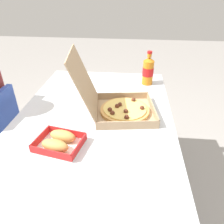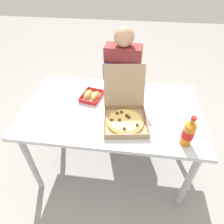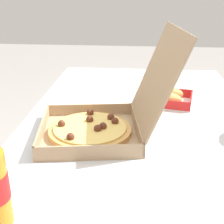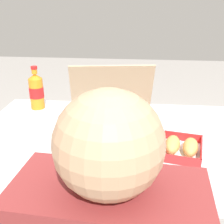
% 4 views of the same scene
% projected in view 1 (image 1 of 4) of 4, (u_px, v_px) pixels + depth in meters
% --- Properties ---
extents(ground_plane, '(10.00, 10.00, 0.00)m').
position_uv_depth(ground_plane, '(97.00, 211.00, 1.45)').
color(ground_plane, gray).
extents(dining_table, '(1.38, 0.82, 0.73)m').
position_uv_depth(dining_table, '(93.00, 136.00, 1.10)').
color(dining_table, silver).
rests_on(dining_table, ground_plane).
extents(pizza_box_open, '(0.36, 0.46, 0.33)m').
position_uv_depth(pizza_box_open, '(118.00, 105.00, 1.12)').
color(pizza_box_open, tan).
rests_on(pizza_box_open, dining_table).
extents(bread_side_box, '(0.18, 0.22, 0.06)m').
position_uv_depth(bread_side_box, '(59.00, 142.00, 0.90)').
color(bread_side_box, white).
rests_on(bread_side_box, dining_table).
extents(cola_bottle, '(0.07, 0.07, 0.22)m').
position_uv_depth(cola_bottle, '(148.00, 71.00, 1.42)').
color(cola_bottle, orange).
rests_on(cola_bottle, dining_table).
extents(paper_menu, '(0.24, 0.20, 0.00)m').
position_uv_depth(paper_menu, '(75.00, 195.00, 0.70)').
color(paper_menu, white).
rests_on(paper_menu, dining_table).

